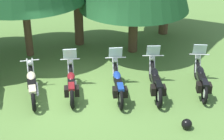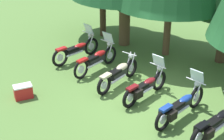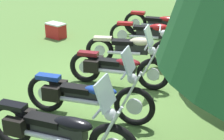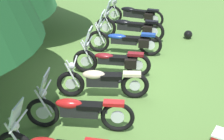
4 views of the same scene
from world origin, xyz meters
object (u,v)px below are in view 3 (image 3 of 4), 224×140
object	(u,v)px
motorcycle_1	(152,33)
picnic_cooler	(56,30)
motorcycle_4	(86,95)
motorcycle_5	(57,130)
motorcycle_0	(162,22)
motorcycle_2	(132,48)
motorcycle_3	(117,67)

from	to	relation	value
motorcycle_1	picnic_cooler	distance (m)	3.09
motorcycle_4	picnic_cooler	xyz separation A→B (m)	(-4.68, -2.02, -0.23)
motorcycle_5	motorcycle_1	bearing A→B (deg)	89.51
picnic_cooler	motorcycle_5	bearing A→B (deg)	17.48
motorcycle_0	motorcycle_4	bearing A→B (deg)	-94.61
motorcycle_1	motorcycle_2	world-z (taller)	motorcycle_1
motorcycle_1	motorcycle_3	bearing A→B (deg)	-100.89
motorcycle_2	motorcycle_1	bearing A→B (deg)	72.78
motorcycle_3	motorcycle_4	distance (m)	1.48
motorcycle_1	motorcycle_2	bearing A→B (deg)	-104.43
motorcycle_0	motorcycle_1	distance (m)	1.27
motorcycle_1	picnic_cooler	bearing A→B (deg)	170.18
motorcycle_3	picnic_cooler	distance (m)	4.02
motorcycle_2	picnic_cooler	size ratio (longest dim) A/B	3.29
motorcycle_4	picnic_cooler	size ratio (longest dim) A/B	3.41
motorcycle_3	motorcycle_5	world-z (taller)	motorcycle_5
motorcycle_1	motorcycle_4	size ratio (longest dim) A/B	0.98
motorcycle_1	motorcycle_3	world-z (taller)	motorcycle_1
motorcycle_0	motorcycle_5	distance (m)	6.58
motorcycle_0	motorcycle_3	bearing A→B (deg)	-94.47
motorcycle_0	motorcycle_1	bearing A→B (deg)	-92.34
motorcycle_1	motorcycle_5	distance (m)	5.31
motorcycle_1	motorcycle_5	world-z (taller)	motorcycle_5
motorcycle_0	motorcycle_3	world-z (taller)	motorcycle_0
motorcycle_5	picnic_cooler	distance (m)	6.17
motorcycle_1	motorcycle_2	xyz separation A→B (m)	(1.33, -0.42, -0.03)
motorcycle_0	motorcycle_3	size ratio (longest dim) A/B	1.07
motorcycle_3	motorcycle_5	size ratio (longest dim) A/B	0.91
motorcycle_0	motorcycle_3	distance (m)	3.90
motorcycle_0	motorcycle_1	size ratio (longest dim) A/B	1.00
motorcycle_4	motorcycle_3	bearing A→B (deg)	84.90
motorcycle_4	motorcycle_5	size ratio (longest dim) A/B	0.99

